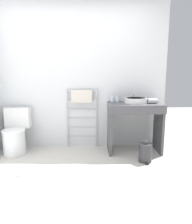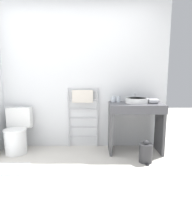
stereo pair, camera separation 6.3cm
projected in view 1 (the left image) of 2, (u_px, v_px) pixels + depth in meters
name	position (u px, v px, depth m)	size (l,w,h in m)	color
ground_plane	(76.00, 193.00, 2.18)	(12.00, 12.00, 0.00)	beige
wall_back	(81.00, 75.00, 3.50)	(2.98, 0.12, 2.57)	silver
toilet	(16.00, 134.00, 3.29)	(0.40, 0.51, 0.74)	white
towel_radiator	(82.00, 105.00, 3.48)	(0.54, 0.06, 1.06)	silver
vanity_counter	(135.00, 120.00, 3.29)	(0.86, 0.53, 0.82)	#4C4C51
sink_basin	(136.00, 100.00, 3.28)	(0.37, 0.37, 0.08)	white
faucet	(134.00, 96.00, 3.45)	(0.02, 0.10, 0.14)	silver
cup_near_wall	(112.00, 99.00, 3.42)	(0.07, 0.07, 0.09)	silver
cup_near_edge	(117.00, 99.00, 3.40)	(0.07, 0.07, 0.10)	silver
hair_dryer	(153.00, 101.00, 3.21)	(0.18, 0.17, 0.08)	#B7B7BC
trash_bin	(145.00, 152.00, 2.95)	(0.19, 0.23, 0.34)	#333335
bath_mat	(5.00, 170.00, 2.69)	(0.56, 0.36, 0.01)	#B2BCCC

